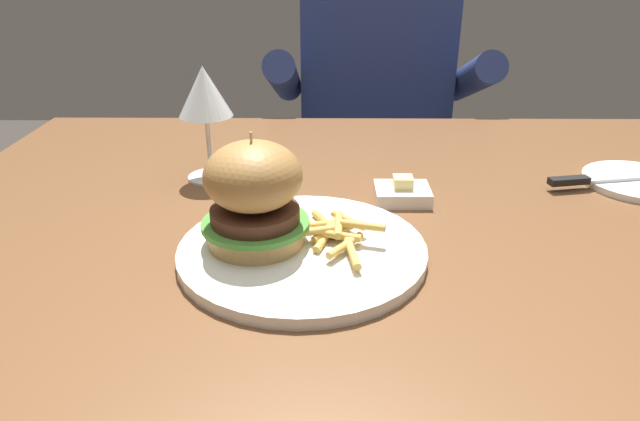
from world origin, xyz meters
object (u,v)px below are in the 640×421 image
at_px(wine_glass, 205,96).
at_px(bread_plate, 639,182).
at_px(burger_sandwich, 254,194).
at_px(diner_person, 372,155).
at_px(table_knife, 609,179).
at_px(butter_dish, 402,193).
at_px(main_plate, 302,251).

bearing_deg(wine_glass, bread_plate, -1.91).
bearing_deg(burger_sandwich, diner_person, 76.58).
xyz_separation_m(bread_plate, table_knife, (-0.05, -0.01, 0.01)).
distance_m(bread_plate, diner_person, 0.74).
relative_size(bread_plate, butter_dish, 2.10).
bearing_deg(table_knife, burger_sandwich, -157.76).
height_order(butter_dish, diner_person, diner_person).
relative_size(main_plate, burger_sandwich, 2.15).
bearing_deg(butter_dish, wine_glass, 163.66).
bearing_deg(wine_glass, table_knife, -2.99).
bearing_deg(wine_glass, butter_dish, -16.34).
bearing_deg(butter_dish, diner_person, 88.77).
height_order(main_plate, wine_glass, wine_glass).
bearing_deg(diner_person, wine_glass, -115.96).
height_order(main_plate, table_knife, table_knife).
xyz_separation_m(bread_plate, diner_person, (-0.35, 0.63, -0.18)).
xyz_separation_m(table_knife, diner_person, (-0.30, 0.64, -0.19)).
bearing_deg(butter_dish, bread_plate, 9.66).
height_order(burger_sandwich, table_knife, burger_sandwich).
distance_m(burger_sandwich, table_knife, 0.54).
relative_size(burger_sandwich, diner_person, 0.11).
relative_size(burger_sandwich, table_knife, 0.57).
bearing_deg(diner_person, bread_plate, -61.31).
height_order(main_plate, butter_dish, butter_dish).
distance_m(main_plate, burger_sandwich, 0.09).
height_order(bread_plate, diner_person, diner_person).
xyz_separation_m(burger_sandwich, bread_plate, (0.55, 0.21, -0.07)).
relative_size(bread_plate, table_knife, 0.69).
relative_size(wine_glass, butter_dish, 2.25).
relative_size(main_plate, butter_dish, 3.74).
bearing_deg(burger_sandwich, butter_dish, 39.03).
height_order(burger_sandwich, diner_person, diner_person).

